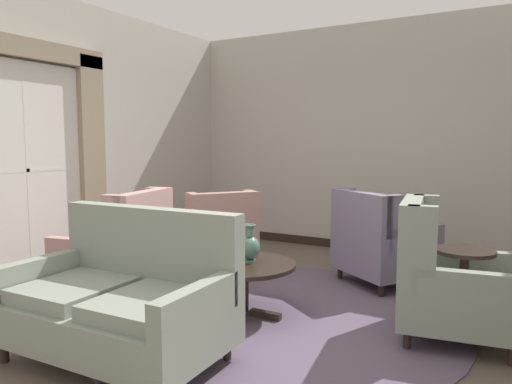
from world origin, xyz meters
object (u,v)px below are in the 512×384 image
armchair_back_corner (379,245)px  armchair_near_window (445,281)px  side_table (463,286)px  armchair_foreground_right (217,239)px  coffee_table (243,272)px  porcelain_vase (250,246)px  armchair_beside_settee (121,253)px  settee (122,301)px

armchair_back_corner → armchair_near_window: bearing=161.0°
armchair_back_corner → side_table: size_ratio=1.66×
armchair_foreground_right → side_table: size_ratio=1.56×
coffee_table → porcelain_vase: (0.04, 0.05, 0.22)m
porcelain_vase → armchair_beside_settee: bearing=-171.1°
armchair_near_window → side_table: bearing=-74.9°
coffee_table → settee: size_ratio=0.58×
porcelain_vase → settee: (-0.33, -1.18, -0.19)m
coffee_table → porcelain_vase: 0.23m
armchair_foreground_right → armchair_back_corner: size_ratio=0.94×
settee → armchair_near_window: bearing=36.4°
coffee_table → armchair_foreground_right: 1.28m
porcelain_vase → armchair_foreground_right: bearing=137.2°
armchair_beside_settee → porcelain_vase: bearing=87.2°
armchair_near_window → armchair_back_corner: size_ratio=0.92×
porcelain_vase → armchair_beside_settee: 1.35m
settee → armchair_near_window: 2.40m
porcelain_vase → settee: bearing=-105.6°
coffee_table → armchair_back_corner: bearing=62.3°
porcelain_vase → side_table: bearing=12.0°
coffee_table → side_table: 1.77m
armchair_back_corner → armchair_foreground_right: bearing=53.4°
porcelain_vase → side_table: (1.68, 0.36, -0.19)m
armchair_foreground_right → side_table: 2.66m
armchair_near_window → side_table: armchair_near_window is taller
armchair_foreground_right → armchair_back_corner: armchair_back_corner is taller
armchair_foreground_right → side_table: (2.61, -0.51, -0.01)m
settee → armchair_near_window: size_ratio=1.48×
coffee_table → porcelain_vase: porcelain_vase is taller
armchair_beside_settee → coffee_table: bearing=85.3°
armchair_near_window → side_table: (0.12, 0.05, -0.03)m
coffee_table → armchair_near_window: 1.63m
porcelain_vase → armchair_near_window: armchair_near_window is taller
coffee_table → armchair_foreground_right: (-0.90, 0.92, 0.03)m
armchair_near_window → armchair_foreground_right: size_ratio=0.98×
armchair_beside_settee → armchair_back_corner: (2.06, 1.63, -0.00)m
armchair_near_window → armchair_foreground_right: 2.55m
armchair_foreground_right → side_table: armchair_foreground_right is taller
armchair_foreground_right → armchair_back_corner: bearing=144.2°
settee → armchair_beside_settee: 1.39m
coffee_table → armchair_near_window: bearing=12.5°
coffee_table → armchair_back_corner: armchair_back_corner is taller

